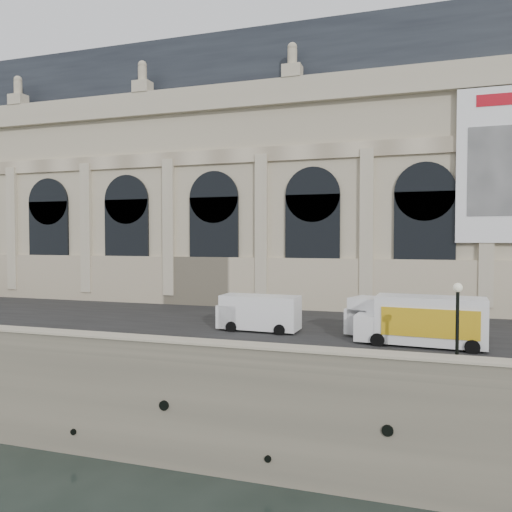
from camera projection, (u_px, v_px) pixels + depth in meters
The scene contains 9 objects.
ground at pixel (133, 464), 28.39m from camera, with size 260.00×260.00×0.00m, color black.
quay at pixel (285, 318), 61.63m from camera, with size 160.00×70.00×6.00m, color gray.
street at pixel (223, 320), 41.52m from camera, with size 160.00×24.00×0.06m, color #2D2D2D.
parapet at pixel (138, 347), 28.73m from camera, with size 160.00×1.40×1.21m.
museum at pixel (227, 181), 58.91m from camera, with size 69.00×18.70×29.10m.
van_b at pixel (255, 313), 36.88m from camera, with size 6.06×2.68×2.66m.
van_c at pixel (389, 319), 33.79m from camera, with size 6.62×4.24×2.76m.
box_truck at pixel (423, 321), 31.61m from camera, with size 8.08×3.30×3.19m.
lamp_right at pixel (457, 329), 25.22m from camera, with size 0.47×0.47×4.62m.
Camera 1 is at (15.10, -24.54, 12.85)m, focal length 35.00 mm.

